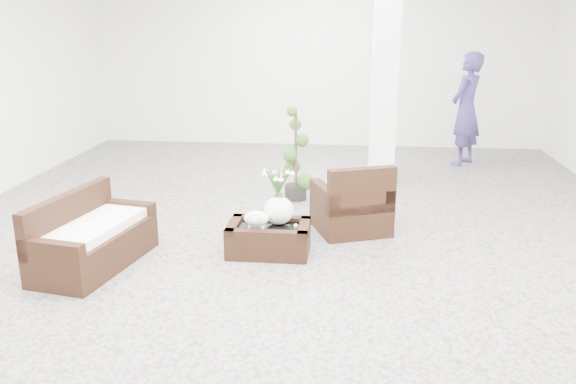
# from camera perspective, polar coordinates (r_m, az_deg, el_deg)

# --- Properties ---
(ground) EXTENTS (11.00, 11.00, 0.00)m
(ground) POSITION_cam_1_polar(r_m,az_deg,el_deg) (7.07, 0.08, -4.59)
(ground) COLOR gray
(ground) RESTS_ON ground
(column) EXTENTS (0.40, 0.40, 3.50)m
(column) POSITION_cam_1_polar(r_m,az_deg,el_deg) (9.41, 9.32, 11.45)
(column) COLOR white
(column) RESTS_ON ground
(coffee_table) EXTENTS (0.90, 0.60, 0.31)m
(coffee_table) POSITION_cam_1_polar(r_m,az_deg,el_deg) (6.64, -1.86, -4.60)
(coffee_table) COLOR black
(coffee_table) RESTS_ON ground
(sheep_figurine) EXTENTS (0.28, 0.23, 0.21)m
(sheep_figurine) POSITION_cam_1_polar(r_m,az_deg,el_deg) (6.47, -3.06, -2.71)
(sheep_figurine) COLOR white
(sheep_figurine) RESTS_ON coffee_table
(planter_narcissus) EXTENTS (0.44, 0.44, 0.80)m
(planter_narcissus) POSITION_cam_1_polar(r_m,az_deg,el_deg) (6.54, -0.92, 0.23)
(planter_narcissus) COLOR white
(planter_narcissus) RESTS_ON coffee_table
(tealight) EXTENTS (0.04, 0.04, 0.03)m
(tealight) POSITION_cam_1_polar(r_m,az_deg,el_deg) (6.57, 0.74, -3.24)
(tealight) COLOR white
(tealight) RESTS_ON coffee_table
(armchair) EXTENTS (1.05, 1.03, 0.88)m
(armchair) POSITION_cam_1_polar(r_m,az_deg,el_deg) (7.28, 6.10, -0.44)
(armchair) COLOR black
(armchair) RESTS_ON ground
(loveseat) EXTENTS (0.96, 1.55, 0.77)m
(loveseat) POSITION_cam_1_polar(r_m,az_deg,el_deg) (6.55, -18.25, -3.62)
(loveseat) COLOR black
(loveseat) RESTS_ON ground
(topiary) EXTENTS (0.35, 0.35, 1.33)m
(topiary) POSITION_cam_1_polar(r_m,az_deg,el_deg) (8.45, 0.76, 3.64)
(topiary) COLOR #294D18
(topiary) RESTS_ON ground
(shopper) EXTENTS (0.80, 0.86, 1.98)m
(shopper) POSITION_cam_1_polar(r_m,az_deg,el_deg) (10.94, 16.77, 7.64)
(shopper) COLOR #3A2C63
(shopper) RESTS_ON ground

